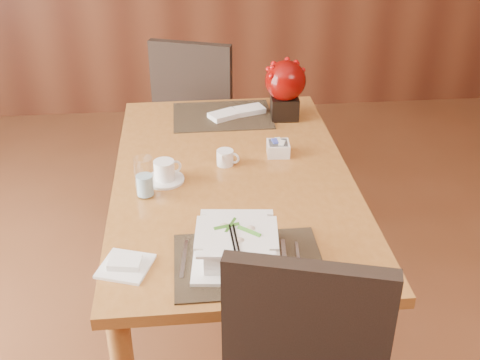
{
  "coord_description": "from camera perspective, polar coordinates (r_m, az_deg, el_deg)",
  "views": [
    {
      "loc": [
        -0.17,
        -1.39,
        1.88
      ],
      "look_at": [
        0.0,
        0.35,
        0.87
      ],
      "focal_mm": 45.0,
      "sensor_mm": 36.0,
      "label": 1
    }
  ],
  "objects": [
    {
      "name": "sugar_caddy",
      "position": [
        2.43,
        3.63,
        2.99
      ],
      "size": [
        0.09,
        0.09,
        0.05
      ],
      "primitive_type": "cube",
      "rotation": [
        0.0,
        0.0,
        -0.06
      ],
      "color": "white",
      "rests_on": "dining_table"
    },
    {
      "name": "placemat_near",
      "position": [
        1.83,
        0.84,
        -7.86
      ],
      "size": [
        0.45,
        0.33,
        0.01
      ],
      "primitive_type": "cube",
      "color": "black",
      "rests_on": "dining_table"
    },
    {
      "name": "napkins_far",
      "position": [
        2.78,
        -0.12,
        6.46
      ],
      "size": [
        0.28,
        0.18,
        0.02
      ],
      "primitive_type": null,
      "rotation": [
        0.0,
        0.0,
        0.38
      ],
      "color": "white",
      "rests_on": "dining_table"
    },
    {
      "name": "coffee_cup",
      "position": [
        2.25,
        -7.18,
        0.71
      ],
      "size": [
        0.15,
        0.15,
        0.08
      ],
      "rotation": [
        0.0,
        0.0,
        0.38
      ],
      "color": "white",
      "rests_on": "dining_table"
    },
    {
      "name": "bread_plate",
      "position": [
        1.85,
        -10.8,
        -8.04
      ],
      "size": [
        0.18,
        0.18,
        0.01
      ],
      "primitive_type": "cube",
      "rotation": [
        0.0,
        0.0,
        -0.33
      ],
      "color": "white",
      "rests_on": "dining_table"
    },
    {
      "name": "dining_table",
      "position": [
        2.34,
        -0.66,
        -1.56
      ],
      "size": [
        0.9,
        1.5,
        0.75
      ],
      "color": "#A96A2E",
      "rests_on": "ground"
    },
    {
      "name": "placemat_far",
      "position": [
        2.78,
        -1.67,
        6.12
      ],
      "size": [
        0.45,
        0.33,
        0.01
      ],
      "primitive_type": "cube",
      "color": "black",
      "rests_on": "dining_table"
    },
    {
      "name": "berry_decor",
      "position": [
        2.72,
        4.31,
        8.88
      ],
      "size": [
        0.18,
        0.18,
        0.27
      ],
      "rotation": [
        0.0,
        0.0,
        -0.05
      ],
      "color": "black",
      "rests_on": "dining_table"
    },
    {
      "name": "soup_setting",
      "position": [
        1.82,
        -0.33,
        -6.32
      ],
      "size": [
        0.29,
        0.29,
        0.11
      ],
      "rotation": [
        0.0,
        0.0,
        -0.1
      ],
      "color": "white",
      "rests_on": "dining_table"
    },
    {
      "name": "far_chair",
      "position": [
        3.35,
        -3.88,
        6.5
      ],
      "size": [
        0.58,
        0.58,
        0.97
      ],
      "rotation": [
        0.0,
        0.0,
        2.8
      ],
      "color": "black",
      "rests_on": "ground"
    },
    {
      "name": "creamer_jug",
      "position": [
        2.35,
        -1.43,
        2.14
      ],
      "size": [
        0.11,
        0.11,
        0.06
      ],
      "primitive_type": null,
      "rotation": [
        0.0,
        0.0,
        -0.39
      ],
      "color": "white",
      "rests_on": "dining_table"
    },
    {
      "name": "water_glass",
      "position": [
        2.15,
        -9.07,
        0.27
      ],
      "size": [
        0.08,
        0.08,
        0.15
      ],
      "primitive_type": "cylinder",
      "rotation": [
        0.0,
        0.0,
        0.19
      ],
      "color": "white",
      "rests_on": "dining_table"
    }
  ]
}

